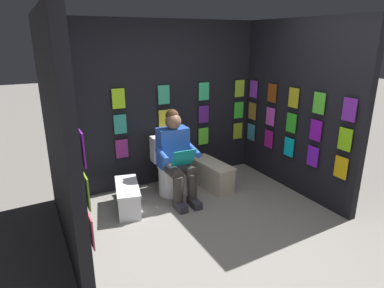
{
  "coord_description": "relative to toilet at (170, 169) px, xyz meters",
  "views": [
    {
      "loc": [
        1.78,
        2.19,
        2.07
      ],
      "look_at": [
        0.03,
        -1.15,
        0.85
      ],
      "focal_mm": 31.0,
      "sensor_mm": 36.0,
      "label": 1
    }
  ],
  "objects": [
    {
      "name": "toilet",
      "position": [
        0.0,
        0.0,
        0.0
      ],
      "size": [
        0.41,
        0.56,
        0.77
      ],
      "rotation": [
        0.0,
        0.0,
        -0.02
      ],
      "color": "white",
      "rests_on": "ground"
    },
    {
      "name": "person_reading",
      "position": [
        0.0,
        0.23,
        0.27
      ],
      "size": [
        0.53,
        0.69,
        1.19
      ],
      "rotation": [
        0.0,
        0.0,
        -0.02
      ],
      "color": "blue",
      "rests_on": "ground"
    },
    {
      "name": "display_wall_right",
      "position": [
        1.44,
        0.67,
        0.82
      ],
      "size": [
        0.14,
        2.09,
        2.31
      ],
      "color": "black",
      "rests_on": "ground"
    },
    {
      "name": "display_wall_left",
      "position": [
        -1.59,
        0.67,
        0.82
      ],
      "size": [
        0.14,
        2.09,
        2.31
      ],
      "color": "black",
      "rests_on": "ground"
    },
    {
      "name": "comic_longbox_far",
      "position": [
        0.68,
        0.23,
        -0.16
      ],
      "size": [
        0.42,
        0.72,
        0.33
      ],
      "rotation": [
        0.0,
        0.0,
        -0.22
      ],
      "color": "silver",
      "rests_on": "ground"
    },
    {
      "name": "display_wall_back",
      "position": [
        -0.08,
        -0.42,
        0.82
      ],
      "size": [
        3.04,
        0.14,
        2.31
      ],
      "color": "black",
      "rests_on": "ground"
    },
    {
      "name": "ground_plane",
      "position": [
        -0.08,
        1.71,
        -0.33
      ],
      "size": [
        30.0,
        30.0,
        0.0
      ],
      "primitive_type": "plane",
      "color": "gray"
    },
    {
      "name": "comic_longbox_near",
      "position": [
        -0.6,
        0.13,
        -0.14
      ],
      "size": [
        0.36,
        0.78,
        0.37
      ],
      "rotation": [
        0.0,
        0.0,
        0.1
      ],
      "color": "beige",
      "rests_on": "ground"
    }
  ]
}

